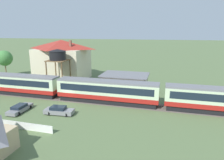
{
  "coord_description": "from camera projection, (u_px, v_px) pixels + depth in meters",
  "views": [
    {
      "loc": [
        17.31,
        -32.19,
        12.84
      ],
      "look_at": [
        7.15,
        5.16,
        3.4
      ],
      "focal_mm": 32.0,
      "sensor_mm": 36.0,
      "label": 1
    }
  ],
  "objects": [
    {
      "name": "parked_car_grey",
      "position": [
        59.0,
        111.0,
        31.67
      ],
      "size": [
        4.79,
        2.11,
        1.29
      ],
      "rotation": [
        0.0,
        0.0,
        0.08
      ],
      "color": "gray",
      "rests_on": "ground_plane"
    },
    {
      "name": "passenger_train",
      "position": [
        108.0,
        91.0,
        36.48
      ],
      "size": [
        58.31,
        3.02,
        4.17
      ],
      "color": "#AD1E19",
      "rests_on": "ground_plane"
    },
    {
      "name": "water_tower",
      "position": [
        58.0,
        56.0,
        45.87
      ],
      "size": [
        4.43,
        4.43,
        8.96
      ],
      "color": "brown",
      "rests_on": "ground_plane"
    },
    {
      "name": "ground_plane",
      "position": [
        68.0,
        101.0,
        37.63
      ],
      "size": [
        600.0,
        600.0,
        0.0
      ],
      "primitive_type": "plane",
      "color": "#566B42"
    },
    {
      "name": "parked_car_grey_2",
      "position": [
        20.0,
        108.0,
        32.68
      ],
      "size": [
        2.34,
        4.85,
        1.18
      ],
      "rotation": [
        0.0,
        0.0,
        1.62
      ],
      "color": "gray",
      "rests_on": "ground_plane"
    },
    {
      "name": "station_house_red_roof",
      "position": [
        62.0,
        59.0,
        54.55
      ],
      "size": [
        14.16,
        10.73,
        10.66
      ],
      "color": "beige",
      "rests_on": "ground_plane"
    },
    {
      "name": "railway_track",
      "position": [
        76.0,
        99.0,
        38.69
      ],
      "size": [
        101.77,
        3.6,
        0.04
      ],
      "color": "#665B51",
      "rests_on": "ground_plane"
    },
    {
      "name": "yard_tree_0",
      "position": [
        4.0,
        58.0,
        57.72
      ],
      "size": [
        4.46,
        4.46,
        7.54
      ],
      "color": "brown",
      "rests_on": "ground_plane"
    },
    {
      "name": "station_building",
      "position": [
        125.0,
        82.0,
        44.32
      ],
      "size": [
        10.22,
        8.55,
        3.67
      ],
      "color": "#BCB293",
      "rests_on": "ground_plane"
    }
  ]
}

